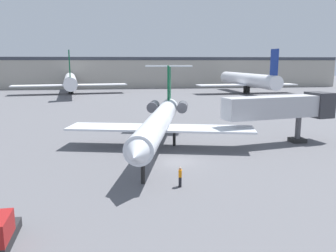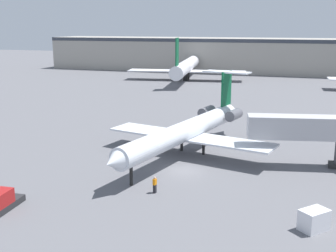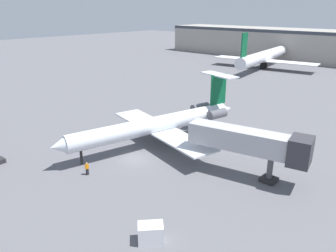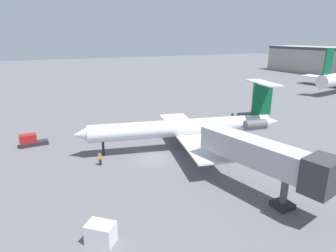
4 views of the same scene
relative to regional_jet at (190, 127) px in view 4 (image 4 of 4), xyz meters
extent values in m
cube|color=#5B5B60|center=(1.10, -6.25, -3.45)|extent=(400.00, 400.00, 0.10)
cylinder|color=silver|center=(-0.24, -1.05, -0.08)|extent=(8.47, 26.97, 2.48)
cone|color=silver|center=(-3.44, -15.04, -0.08)|extent=(2.79, 2.67, 2.36)
cone|color=silver|center=(2.98, 13.03, -0.08)|extent=(2.63, 3.00, 2.11)
cube|color=silver|center=(5.72, -1.39, -1.02)|extent=(11.00, 6.58, 0.24)
cube|color=silver|center=(-5.75, 1.24, -1.02)|extent=(11.00, 6.58, 0.24)
cylinder|color=#595960|center=(4.20, 8.75, 0.32)|extent=(2.18, 3.45, 1.50)
cylinder|color=#595960|center=(0.03, 9.71, 0.32)|extent=(2.18, 3.45, 1.50)
cube|color=#0C5933|center=(2.56, 11.18, 3.69)|extent=(0.95, 3.17, 5.05)
cube|color=silver|center=(2.56, 11.18, 6.11)|extent=(7.16, 3.86, 0.20)
cylinder|color=black|center=(-2.82, -12.31, -2.36)|extent=(0.36, 0.36, 2.08)
cylinder|color=black|center=(1.77, 0.54, -2.36)|extent=(0.36, 0.36, 2.08)
cylinder|color=black|center=(-1.35, 1.25, -2.36)|extent=(0.36, 0.36, 2.08)
cube|color=#ADADB2|center=(14.31, -0.25, 1.30)|extent=(14.15, 5.41, 2.60)
cube|color=#333338|center=(20.73, 1.10, 1.30)|extent=(3.01, 3.63, 3.20)
cylinder|color=#4C4C51|center=(17.72, 0.47, -1.70)|extent=(0.70, 0.70, 3.39)
cube|color=#262626|center=(17.72, 0.47, -3.15)|extent=(1.80, 1.80, 0.50)
cube|color=black|center=(0.17, -13.48, -2.97)|extent=(0.30, 0.36, 0.85)
cube|color=orange|center=(0.17, -13.48, -2.25)|extent=(0.33, 0.44, 0.60)
sphere|color=tan|center=(0.17, -13.48, -1.83)|extent=(0.24, 0.24, 0.24)
cube|color=#262628|center=(-11.40, -21.03, -3.10)|extent=(1.65, 4.08, 0.60)
cube|color=maroon|center=(-11.35, -21.83, -2.15)|extent=(1.55, 2.48, 1.30)
cube|color=silver|center=(15.03, -16.86, -2.53)|extent=(2.65, 2.71, 1.74)
cube|color=#0C5933|center=(-17.98, 53.88, 6.22)|extent=(0.87, 4.00, 7.00)
camera|label=1|loc=(-4.34, -40.30, 6.80)|focal=37.01mm
camera|label=2|loc=(13.59, -50.44, 12.74)|focal=45.38mm
camera|label=3|loc=(32.83, -33.78, 16.42)|focal=35.30mm
camera|label=4|loc=(35.15, -20.50, 12.70)|focal=30.76mm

